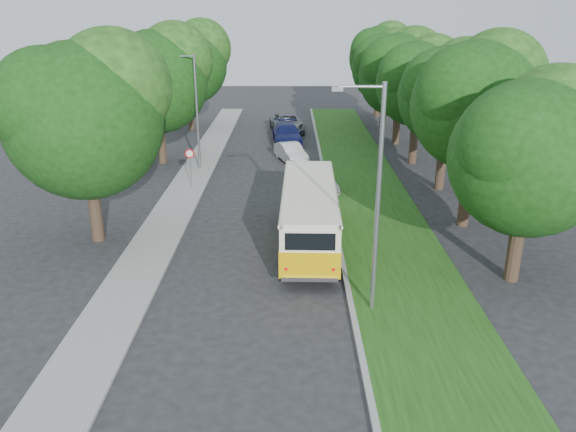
{
  "coord_description": "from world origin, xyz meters",
  "views": [
    {
      "loc": [
        1.4,
        -20.05,
        10.08
      ],
      "look_at": [
        1.3,
        3.2,
        1.5
      ],
      "focal_mm": 35.0,
      "sensor_mm": 36.0,
      "label": 1
    }
  ],
  "objects_px": {
    "car_white": "(291,153)",
    "car_grey": "(287,123)",
    "car_silver": "(317,178)",
    "lamppost_near": "(375,194)",
    "lamppost_far": "(195,109)",
    "car_blue": "(287,134)",
    "vintage_bus": "(309,216)"
  },
  "relations": [
    {
      "from": "lamppost_near",
      "to": "car_blue",
      "type": "xyz_separation_m",
      "value": [
        -3.08,
        26.66,
        -3.6
      ]
    },
    {
      "from": "car_white",
      "to": "car_grey",
      "type": "height_order",
      "value": "car_grey"
    },
    {
      "from": "car_silver",
      "to": "car_white",
      "type": "height_order",
      "value": "car_silver"
    },
    {
      "from": "lamppost_far",
      "to": "car_grey",
      "type": "bearing_deg",
      "value": 65.18
    },
    {
      "from": "lamppost_near",
      "to": "lamppost_far",
      "type": "xyz_separation_m",
      "value": [
        -8.91,
        18.5,
        -0.25
      ]
    },
    {
      "from": "lamppost_near",
      "to": "car_blue",
      "type": "relative_size",
      "value": 1.51
    },
    {
      "from": "lamppost_far",
      "to": "car_silver",
      "type": "relative_size",
      "value": 1.76
    },
    {
      "from": "car_white",
      "to": "car_grey",
      "type": "distance_m",
      "value": 10.17
    },
    {
      "from": "vintage_bus",
      "to": "car_blue",
      "type": "distance_m",
      "value": 20.71
    },
    {
      "from": "car_grey",
      "to": "car_blue",
      "type": "bearing_deg",
      "value": -99.03
    },
    {
      "from": "vintage_bus",
      "to": "car_blue",
      "type": "relative_size",
      "value": 1.77
    },
    {
      "from": "lamppost_near",
      "to": "car_white",
      "type": "xyz_separation_m",
      "value": [
        -2.77,
        20.91,
        -3.72
      ]
    },
    {
      "from": "lamppost_near",
      "to": "car_blue",
      "type": "distance_m",
      "value": 27.08
    },
    {
      "from": "car_white",
      "to": "car_blue",
      "type": "height_order",
      "value": "car_blue"
    },
    {
      "from": "lamppost_near",
      "to": "car_grey",
      "type": "bearing_deg",
      "value": 95.68
    },
    {
      "from": "lamppost_far",
      "to": "car_silver",
      "type": "bearing_deg",
      "value": -28.47
    },
    {
      "from": "car_silver",
      "to": "car_grey",
      "type": "bearing_deg",
      "value": 81.16
    },
    {
      "from": "car_blue",
      "to": "lamppost_far",
      "type": "bearing_deg",
      "value": -130.29
    },
    {
      "from": "vintage_bus",
      "to": "car_grey",
      "type": "xyz_separation_m",
      "value": [
        -1.13,
        25.08,
        -0.63
      ]
    },
    {
      "from": "car_white",
      "to": "vintage_bus",
      "type": "bearing_deg",
      "value": -106.03
    },
    {
      "from": "lamppost_near",
      "to": "lamppost_far",
      "type": "relative_size",
      "value": 1.07
    },
    {
      "from": "lamppost_far",
      "to": "car_grey",
      "type": "height_order",
      "value": "lamppost_far"
    },
    {
      "from": "vintage_bus",
      "to": "car_white",
      "type": "relative_size",
      "value": 2.4
    },
    {
      "from": "lamppost_far",
      "to": "car_white",
      "type": "xyz_separation_m",
      "value": [
        6.14,
        2.41,
        -3.47
      ]
    },
    {
      "from": "lamppost_near",
      "to": "car_white",
      "type": "distance_m",
      "value": 21.42
    },
    {
      "from": "vintage_bus",
      "to": "car_silver",
      "type": "bearing_deg",
      "value": 86.2
    },
    {
      "from": "car_white",
      "to": "car_grey",
      "type": "relative_size",
      "value": 0.72
    },
    {
      "from": "vintage_bus",
      "to": "car_silver",
      "type": "relative_size",
      "value": 2.2
    },
    {
      "from": "lamppost_far",
      "to": "car_blue",
      "type": "height_order",
      "value": "lamppost_far"
    },
    {
      "from": "lamppost_near",
      "to": "lamppost_far",
      "type": "height_order",
      "value": "lamppost_near"
    },
    {
      "from": "car_silver",
      "to": "car_grey",
      "type": "xyz_separation_m",
      "value": [
        -1.88,
        16.75,
        0.03
      ]
    },
    {
      "from": "car_blue",
      "to": "car_white",
      "type": "bearing_deg",
      "value": -91.68
    }
  ]
}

